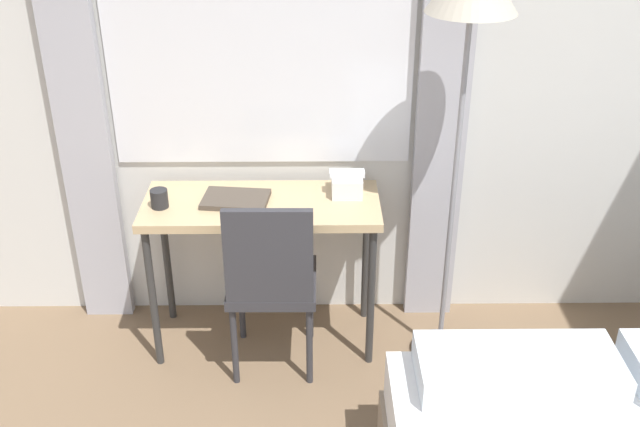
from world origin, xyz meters
TOP-DOWN VIEW (x-y plane):
  - wall_back_with_window at (-0.04, 3.24)m, footprint 5.10×0.13m
  - desk at (-0.32, 2.94)m, footprint 1.08×0.45m
  - desk_chair at (-0.27, 2.70)m, footprint 0.40×0.40m
  - standing_lamp at (0.54, 2.82)m, footprint 0.36×0.36m
  - telephone at (0.08, 3.02)m, footprint 0.16×0.16m
  - book at (-0.43, 2.94)m, footprint 0.32×0.24m
  - mug at (-0.77, 2.89)m, footprint 0.08×0.08m

SIDE VIEW (x-z plane):
  - desk_chair at x=-0.27m, z-range 0.06..0.97m
  - desk at x=-0.32m, z-range 0.30..1.07m
  - book at x=-0.43m, z-range 0.77..0.80m
  - mug at x=-0.77m, z-range 0.77..0.86m
  - telephone at x=0.08m, z-range 0.76..0.88m
  - wall_back_with_window at x=-0.04m, z-range 0.00..2.70m
  - standing_lamp at x=0.54m, z-range 0.70..2.62m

